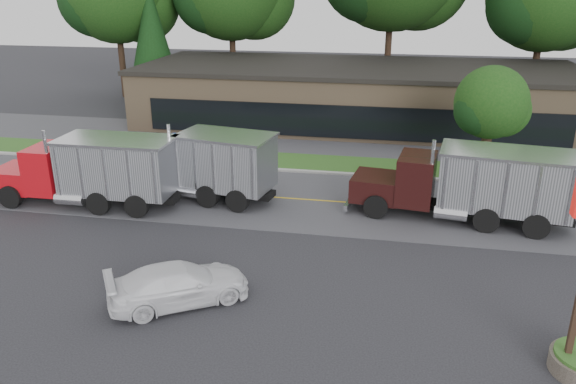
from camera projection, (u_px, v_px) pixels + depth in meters
The scene contains 13 objects.
ground at pixel (243, 290), 19.77m from camera, with size 140.00×140.00×0.00m, color #34343A.
road at pixel (290, 199), 28.04m from camera, with size 60.00×8.00×0.02m, color #5A5A60.
center_line at pixel (290, 199), 28.04m from camera, with size 60.00×0.12×0.01m, color gold.
curb at pixel (303, 172), 31.90m from camera, with size 60.00×0.30×0.12m, color #9E9E99.
grass_verge at pixel (308, 163), 33.55m from camera, with size 60.00×3.40×0.03m, color #284C1A.
far_parking at pixel (319, 141), 38.15m from camera, with size 60.00×7.00×0.02m, color #5A5A60.
strip_mall at pixel (357, 96), 42.60m from camera, with size 32.00×12.00×4.00m, color #907558.
evergreen_left at pixel (152, 37), 48.12m from camera, with size 4.56×4.56×10.37m.
tree_verge at pixel (492, 106), 30.48m from camera, with size 4.22×3.97×6.02m.
dump_truck_red at pixel (94, 169), 26.68m from camera, with size 9.18×2.71×3.36m.
dump_truck_blue at pixel (207, 163), 27.55m from camera, with size 7.93×3.90×3.36m.
dump_truck_maroon at pixel (473, 183), 24.91m from camera, with size 9.79×3.81×3.36m.
rally_car at pixel (179, 284), 18.81m from camera, with size 1.91×4.70×1.36m, color white.
Camera 1 is at (4.81, -16.66, 10.22)m, focal length 35.00 mm.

